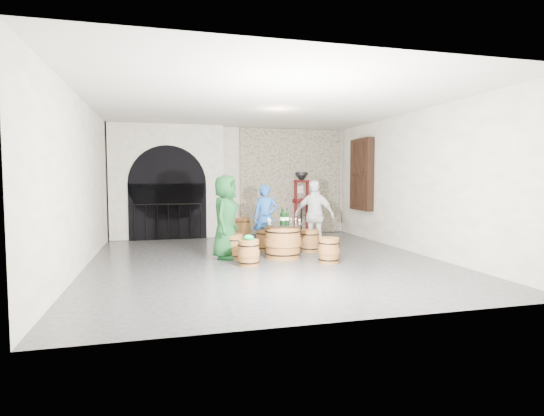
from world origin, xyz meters
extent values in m
plane|color=#2A2A2C|center=(0.00, 0.00, 0.00)|extent=(8.00, 8.00, 0.00)
plane|color=silver|center=(0.00, 4.00, 1.60)|extent=(8.00, 0.00, 8.00)
plane|color=silver|center=(0.00, -4.00, 1.60)|extent=(8.00, 0.00, 8.00)
plane|color=silver|center=(-3.50, 0.00, 1.60)|extent=(0.00, 8.00, 8.00)
plane|color=silver|center=(3.50, 0.00, 1.60)|extent=(0.00, 8.00, 8.00)
plane|color=beige|center=(0.00, 0.00, 3.20)|extent=(8.00, 8.00, 0.00)
cube|color=#A29881|center=(1.80, 3.94, 1.60)|extent=(3.20, 0.12, 3.18)
cube|color=silver|center=(-1.90, 3.75, 1.60)|extent=(3.10, 0.50, 3.18)
cube|color=black|center=(-1.90, 3.48, 0.78)|extent=(2.10, 0.03, 1.55)
cylinder|color=black|center=(-1.90, 3.48, 1.55)|extent=(2.10, 0.03, 2.10)
cylinder|color=black|center=(-1.90, 3.42, 0.98)|extent=(1.79, 0.04, 0.04)
cylinder|color=black|center=(-2.79, 3.42, 0.49)|extent=(0.02, 0.02, 0.98)
cylinder|color=black|center=(-2.50, 3.42, 0.49)|extent=(0.02, 0.02, 0.98)
cylinder|color=black|center=(-2.20, 3.42, 0.49)|extent=(0.02, 0.02, 0.98)
cylinder|color=black|center=(-1.90, 3.42, 0.49)|extent=(0.02, 0.02, 0.98)
cylinder|color=black|center=(-1.60, 3.42, 0.49)|extent=(0.02, 0.02, 0.98)
cylinder|color=black|center=(-1.31, 3.42, 0.49)|extent=(0.02, 0.02, 0.98)
cylinder|color=black|center=(-1.01, 3.42, 0.49)|extent=(0.02, 0.02, 0.98)
cube|color=black|center=(3.39, 2.40, 1.80)|extent=(0.20, 1.10, 2.00)
cube|color=black|center=(3.34, 2.40, 1.80)|extent=(0.06, 0.88, 1.76)
cube|color=black|center=(3.37, 2.40, 1.80)|extent=(0.22, 0.92, 0.06)
cube|color=black|center=(3.37, 2.11, 1.80)|extent=(0.22, 0.06, 1.80)
cube|color=black|center=(3.37, 2.40, 1.80)|extent=(0.22, 0.06, 1.80)
cube|color=black|center=(3.37, 2.69, 1.80)|extent=(0.22, 0.06, 1.80)
cylinder|color=brown|center=(0.42, 0.05, 0.35)|extent=(0.73, 0.73, 0.69)
cylinder|color=brown|center=(0.42, 0.05, 0.35)|extent=(0.78, 0.78, 0.15)
torus|color=black|center=(0.42, 0.05, 0.11)|extent=(0.79, 0.79, 0.02)
torus|color=black|center=(0.42, 0.05, 0.58)|extent=(0.79, 0.79, 0.02)
cylinder|color=brown|center=(0.42, 0.05, 0.70)|extent=(0.75, 0.75, 0.02)
cylinder|color=black|center=(0.42, 0.05, 0.73)|extent=(0.95, 0.95, 0.01)
cylinder|color=brown|center=(-0.61, 0.26, 0.24)|extent=(0.40, 0.40, 0.48)
cylinder|color=brown|center=(-0.61, 0.26, 0.24)|extent=(0.43, 0.43, 0.11)
torus|color=black|center=(-0.61, 0.26, 0.08)|extent=(0.44, 0.44, 0.02)
torus|color=black|center=(-0.61, 0.26, 0.41)|extent=(0.44, 0.44, 0.02)
cylinder|color=brown|center=(-0.61, 0.26, 0.49)|extent=(0.41, 0.41, 0.02)
cylinder|color=brown|center=(0.28, 1.09, 0.24)|extent=(0.40, 0.40, 0.48)
cylinder|color=brown|center=(0.28, 1.09, 0.24)|extent=(0.43, 0.43, 0.11)
torus|color=black|center=(0.28, 1.09, 0.08)|extent=(0.44, 0.44, 0.02)
torus|color=black|center=(0.28, 1.09, 0.41)|extent=(0.44, 0.44, 0.02)
cylinder|color=brown|center=(0.28, 1.09, 0.49)|extent=(0.41, 0.41, 0.02)
cylinder|color=brown|center=(1.25, 0.69, 0.24)|extent=(0.40, 0.40, 0.48)
cylinder|color=brown|center=(1.25, 0.69, 0.24)|extent=(0.43, 0.43, 0.11)
torus|color=black|center=(1.25, 0.69, 0.08)|extent=(0.44, 0.44, 0.02)
torus|color=black|center=(1.25, 0.69, 0.41)|extent=(0.44, 0.44, 0.02)
cylinder|color=brown|center=(1.25, 0.69, 0.49)|extent=(0.41, 0.41, 0.02)
cylinder|color=brown|center=(1.17, -0.67, 0.24)|extent=(0.40, 0.40, 0.48)
cylinder|color=brown|center=(1.17, -0.67, 0.24)|extent=(0.43, 0.43, 0.11)
torus|color=black|center=(1.17, -0.67, 0.08)|extent=(0.44, 0.44, 0.02)
torus|color=black|center=(1.17, -0.67, 0.41)|extent=(0.44, 0.44, 0.02)
cylinder|color=brown|center=(1.17, -0.67, 0.49)|extent=(0.41, 0.41, 0.02)
cylinder|color=brown|center=(-0.44, -0.54, 0.24)|extent=(0.40, 0.40, 0.48)
cylinder|color=brown|center=(-0.44, -0.54, 0.24)|extent=(0.43, 0.43, 0.11)
torus|color=black|center=(-0.44, -0.54, 0.08)|extent=(0.44, 0.44, 0.02)
torus|color=black|center=(-0.44, -0.54, 0.41)|extent=(0.44, 0.44, 0.02)
cylinder|color=brown|center=(-0.44, -0.54, 0.49)|extent=(0.41, 0.41, 0.02)
ellipsoid|color=#0D9040|center=(-0.44, -0.54, 0.55)|extent=(0.20, 0.20, 0.11)
cylinder|color=#0D9040|center=(-0.36, -0.57, 0.51)|extent=(0.13, 0.13, 0.01)
imported|color=#113C1A|center=(-0.77, 0.30, 0.88)|extent=(0.87, 1.02, 1.76)
imported|color=navy|center=(0.28, 1.05, 0.78)|extent=(0.65, 0.51, 1.55)
imported|color=silver|center=(1.39, 0.80, 0.82)|extent=(0.99, 0.95, 1.65)
cylinder|color=black|center=(0.41, 0.00, 0.85)|extent=(0.07, 0.07, 0.22)
cylinder|color=white|center=(0.41, 0.00, 0.84)|extent=(0.08, 0.08, 0.06)
cone|color=black|center=(0.41, 0.00, 0.97)|extent=(0.07, 0.07, 0.05)
cylinder|color=black|center=(0.41, 0.00, 1.03)|extent=(0.03, 0.03, 0.07)
cylinder|color=black|center=(0.51, 0.05, 0.85)|extent=(0.07, 0.07, 0.22)
cylinder|color=white|center=(0.51, 0.05, 0.84)|extent=(0.08, 0.08, 0.06)
cone|color=black|center=(0.51, 0.05, 0.97)|extent=(0.07, 0.07, 0.05)
cylinder|color=black|center=(0.51, 0.05, 1.03)|extent=(0.03, 0.03, 0.07)
cylinder|color=black|center=(0.41, 0.11, 0.85)|extent=(0.07, 0.07, 0.22)
cylinder|color=white|center=(0.41, 0.11, 0.84)|extent=(0.08, 0.08, 0.06)
cone|color=black|center=(0.41, 0.11, 0.97)|extent=(0.07, 0.07, 0.05)
cylinder|color=black|center=(0.41, 0.11, 1.03)|extent=(0.03, 0.03, 0.07)
cylinder|color=brown|center=(0.16, 3.34, 0.28)|extent=(0.39, 0.39, 0.56)
cylinder|color=brown|center=(0.16, 3.34, 0.28)|extent=(0.42, 0.42, 0.12)
torus|color=black|center=(0.16, 3.34, 0.09)|extent=(0.43, 0.43, 0.02)
torus|color=black|center=(0.16, 3.34, 0.47)|extent=(0.43, 0.43, 0.02)
cylinder|color=brown|center=(0.16, 3.34, 0.57)|extent=(0.40, 0.40, 0.02)
cube|color=#530E0D|center=(2.05, 3.70, 0.05)|extent=(0.57, 0.49, 0.10)
cube|color=#530E0D|center=(2.05, 3.70, 1.01)|extent=(0.51, 0.37, 0.12)
cube|color=#530E0D|center=(2.05, 3.70, 1.60)|extent=(0.48, 0.19, 0.07)
cylinder|color=black|center=(2.05, 3.70, 0.59)|extent=(0.06, 0.06, 0.99)
cylinder|color=black|center=(2.05, 3.70, 1.83)|extent=(0.38, 0.38, 0.09)
cone|color=black|center=(2.05, 3.70, 1.71)|extent=(0.38, 0.38, 0.20)
cube|color=#530E0D|center=(1.85, 3.67, 0.84)|extent=(0.08, 0.08, 1.58)
cube|color=#530E0D|center=(2.24, 3.73, 0.84)|extent=(0.08, 0.08, 1.58)
cylinder|color=#530E0D|center=(2.35, 3.71, 1.24)|extent=(0.42, 0.10, 0.31)
cube|color=silver|center=(2.05, 3.86, 1.35)|extent=(0.18, 0.10, 0.22)
camera|label=1|loc=(-2.04, -8.53, 1.69)|focal=28.00mm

